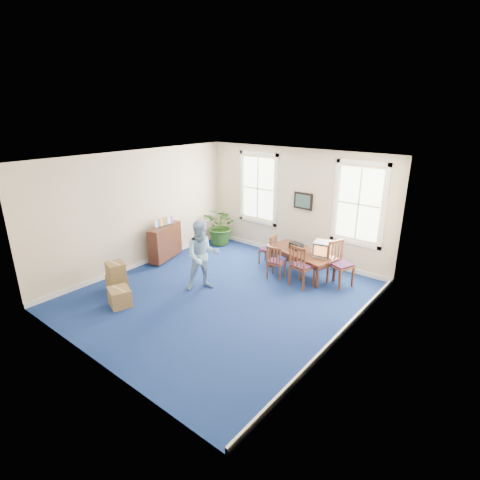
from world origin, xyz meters
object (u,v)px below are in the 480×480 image
Objects in this scene: conference_table at (301,262)px; credenza at (165,244)px; potted_plant at (221,226)px; crt_tv at (322,249)px; cardboard_boxes at (124,277)px; chair_near_left at (276,261)px; man at (203,256)px.

credenza reaches higher than conference_table.
potted_plant is at bearing -173.26° from conference_table.
crt_tv is 4.97m from cardboard_boxes.
conference_table is at bearing -130.93° from chair_near_left.
credenza is (-3.61, -1.63, 0.17)m from conference_table.
potted_plant reaches higher than crt_tv.
man is 1.30× the size of cardboard_boxes.
crt_tv is at bearing -5.12° from potted_plant.
man reaches higher than cardboard_boxes.
conference_table is at bearing 171.65° from crt_tv.
chair_near_left is at bearing -19.94° from potted_plant.
credenza is (-3.23, -0.98, 0.03)m from chair_near_left.
potted_plant is 4.01m from cardboard_boxes.
chair_near_left is at bearing 0.66° from credenza.
conference_table is at bearing 7.91° from credenza.
man is 3.22m from potted_plant.
potted_plant is at bearing 61.87° from credenza.
credenza is at bearing 6.99° from chair_near_left.
conference_table is 2.06× the size of chair_near_left.
man is 1.95m from cardboard_boxes.
conference_table is 1.08× the size of man.
crt_tv is 0.37× the size of credenza.
potted_plant reaches higher than chair_near_left.
credenza is at bearing -142.29° from conference_table.
man is (-1.98, -2.34, 0.04)m from crt_tv.
crt_tv is 4.50m from credenza.
cardboard_boxes is at bearing 40.82° from chair_near_left.
crt_tv is 0.37× the size of potted_plant.
man is at bearing 43.55° from cardboard_boxes.
cardboard_boxes is (0.82, -1.98, -0.11)m from credenza.
chair_near_left is 0.73× the size of credenza.
potted_plant is (-1.77, 2.67, -0.24)m from man.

